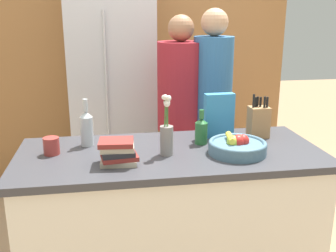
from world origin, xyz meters
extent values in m
cube|color=silver|center=(0.00, 0.00, 0.42)|extent=(1.64, 0.71, 0.85)
cube|color=#38383D|center=(0.00, 0.00, 0.87)|extent=(1.70, 0.74, 0.04)
cube|color=#9E6B3D|center=(0.00, 1.81, 1.30)|extent=(2.90, 0.12, 2.60)
cube|color=#B7B7BC|center=(-0.28, 1.45, 1.00)|extent=(0.73, 0.60, 2.00)
cylinder|color=#B7B7BC|center=(-0.34, 1.14, 1.10)|extent=(0.02, 0.02, 1.10)
cylinder|color=slate|center=(0.36, -0.10, 0.92)|extent=(0.32, 0.32, 0.06)
torus|color=slate|center=(0.36, -0.10, 0.95)|extent=(0.32, 0.32, 0.02)
sphere|color=#99B233|center=(0.33, -0.10, 0.95)|extent=(0.07, 0.07, 0.07)
sphere|color=red|center=(0.36, -0.10, 0.95)|extent=(0.08, 0.08, 0.08)
sphere|color=#C64C23|center=(0.36, -0.09, 0.96)|extent=(0.07, 0.07, 0.07)
sphere|color=red|center=(0.39, -0.09, 0.96)|extent=(0.07, 0.07, 0.07)
cylinder|color=yellow|center=(0.32, -0.06, 0.97)|extent=(0.05, 0.15, 0.03)
cube|color=#A87A4C|center=(0.58, 0.18, 0.98)|extent=(0.12, 0.10, 0.19)
cylinder|color=black|center=(0.54, 0.17, 1.11)|extent=(0.01, 0.01, 0.09)
cylinder|color=black|center=(0.56, 0.18, 1.10)|extent=(0.01, 0.01, 0.07)
cylinder|color=black|center=(0.57, 0.19, 1.10)|extent=(0.01, 0.01, 0.07)
cylinder|color=black|center=(0.59, 0.18, 1.10)|extent=(0.01, 0.01, 0.07)
cylinder|color=black|center=(0.61, 0.16, 1.11)|extent=(0.01, 0.01, 0.08)
cylinder|color=black|center=(0.62, 0.16, 1.10)|extent=(0.01, 0.01, 0.08)
cylinder|color=gray|center=(-0.03, -0.05, 0.97)|extent=(0.07, 0.07, 0.16)
cylinder|color=#477538|center=(-0.02, -0.05, 1.13)|extent=(0.01, 0.02, 0.15)
sphere|color=white|center=(-0.02, -0.05, 1.20)|extent=(0.03, 0.03, 0.03)
cylinder|color=#477538|center=(-0.03, -0.04, 1.11)|extent=(0.02, 0.01, 0.13)
sphere|color=white|center=(-0.03, -0.04, 1.18)|extent=(0.04, 0.04, 0.04)
cylinder|color=#477538|center=(-0.04, -0.05, 1.13)|extent=(0.01, 0.03, 0.16)
sphere|color=white|center=(-0.04, -0.05, 1.21)|extent=(0.03, 0.03, 0.03)
cylinder|color=#477538|center=(-0.04, -0.06, 1.13)|extent=(0.02, 0.02, 0.16)
sphere|color=white|center=(-0.04, -0.06, 1.21)|extent=(0.03, 0.03, 0.03)
cylinder|color=#477538|center=(-0.03, -0.06, 1.11)|extent=(0.01, 0.01, 0.12)
sphere|color=white|center=(-0.03, -0.06, 1.17)|extent=(0.03, 0.03, 0.03)
cube|color=teal|center=(0.34, 0.22, 1.02)|extent=(0.18, 0.07, 0.27)
cylinder|color=#99332D|center=(-0.65, 0.06, 0.93)|extent=(0.09, 0.09, 0.09)
torus|color=#99332D|center=(-0.66, 0.10, 0.94)|extent=(0.03, 0.07, 0.07)
cube|color=#B7A88E|center=(-0.29, -0.15, 0.90)|extent=(0.19, 0.13, 0.03)
cube|color=maroon|center=(-0.29, -0.14, 0.93)|extent=(0.20, 0.17, 0.02)
cube|color=#232328|center=(-0.30, -0.15, 0.95)|extent=(0.17, 0.15, 0.03)
cube|color=#B7A88E|center=(-0.30, -0.15, 0.98)|extent=(0.18, 0.14, 0.03)
cube|color=maroon|center=(-0.30, -0.14, 1.00)|extent=(0.19, 0.16, 0.02)
cylinder|color=#B2BCC1|center=(-0.46, 0.17, 0.97)|extent=(0.07, 0.07, 0.17)
cone|color=#B2BCC1|center=(-0.46, 0.17, 1.08)|extent=(0.07, 0.07, 0.03)
cylinder|color=#B2BCC1|center=(-0.46, 0.17, 1.13)|extent=(0.03, 0.03, 0.07)
cylinder|color=#286633|center=(0.20, 0.10, 0.95)|extent=(0.07, 0.07, 0.13)
cone|color=#286633|center=(0.20, 0.10, 1.03)|extent=(0.07, 0.07, 0.02)
cylinder|color=#286633|center=(0.20, 0.10, 1.07)|extent=(0.03, 0.03, 0.05)
cube|color=#383842|center=(0.20, 0.77, 0.39)|extent=(0.29, 0.21, 0.78)
cylinder|color=maroon|center=(0.20, 0.77, 1.11)|extent=(0.34, 0.34, 0.65)
sphere|color=#996B4C|center=(0.20, 0.77, 1.53)|extent=(0.19, 0.19, 0.19)
cube|color=#383842|center=(0.43, 0.71, 0.40)|extent=(0.26, 0.21, 0.80)
cylinder|color=#2D6093|center=(0.43, 0.71, 1.14)|extent=(0.29, 0.29, 0.67)
sphere|color=tan|center=(0.43, 0.71, 1.57)|extent=(0.19, 0.19, 0.19)
camera|label=1|loc=(-0.35, -2.04, 1.64)|focal=42.00mm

